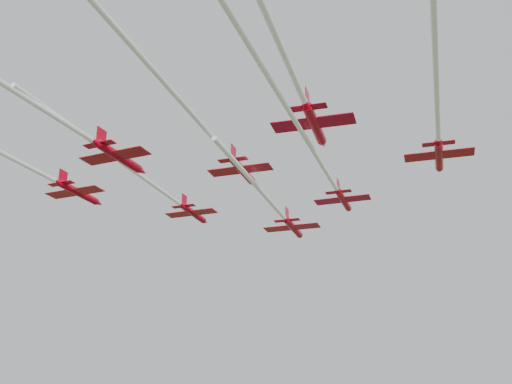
% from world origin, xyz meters
% --- Properties ---
extents(jet_lead, '(9.60, 43.99, 2.83)m').
position_xyz_m(jet_lead, '(7.24, 9.28, 52.58)').
color(jet_lead, '#BE0018').
extents(jet_row2_left, '(9.09, 48.30, 2.45)m').
position_xyz_m(jet_row2_left, '(-7.44, -4.96, 52.48)').
color(jet_row2_left, '#BE0018').
extents(jet_row2_right, '(9.13, 57.38, 2.41)m').
position_xyz_m(jet_row2_right, '(16.51, -12.16, 51.57)').
color(jet_row2_right, '#BE0018').
extents(jet_row3_left, '(11.73, 49.07, 2.74)m').
position_xyz_m(jet_row3_left, '(-23.37, -13.35, 54.07)').
color(jet_row3_left, '#BE0018').
extents(jet_row3_mid, '(8.98, 56.82, 2.65)m').
position_xyz_m(jet_row3_mid, '(3.86, -19.90, 53.90)').
color(jet_row3_mid, '#BE0018').
extents(jet_row3_right, '(8.34, 56.11, 2.48)m').
position_xyz_m(jet_row3_right, '(30.26, -24.76, 51.60)').
color(jet_row3_right, '#BE0018').
extents(jet_row4_left, '(13.77, 55.67, 2.71)m').
position_xyz_m(jet_row4_left, '(-10.27, -31.38, 52.12)').
color(jet_row4_left, '#BE0018').
extents(jet_row4_right, '(9.56, 52.39, 2.84)m').
position_xyz_m(jet_row4_right, '(16.46, -31.37, 52.94)').
color(jet_row4_right, '#BE0018').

